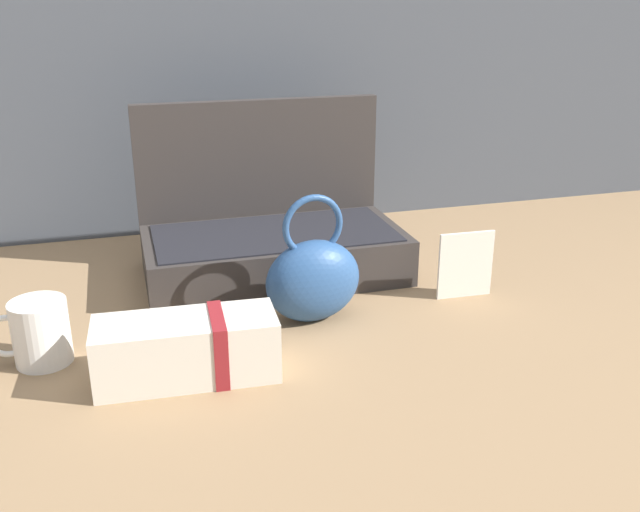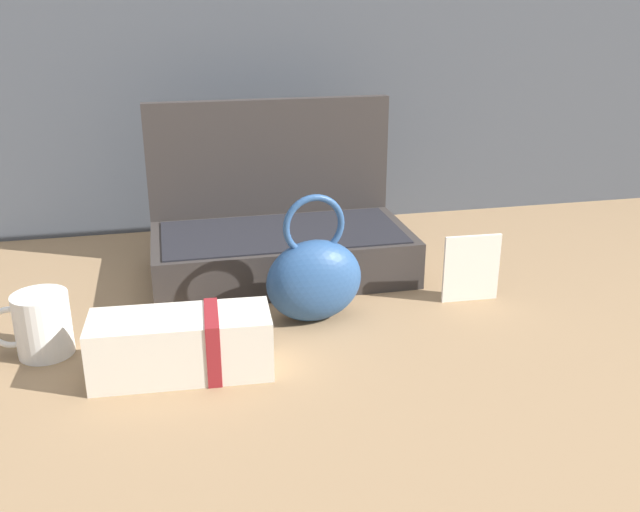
{
  "view_description": "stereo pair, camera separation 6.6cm",
  "coord_description": "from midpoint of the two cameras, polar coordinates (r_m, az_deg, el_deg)",
  "views": [
    {
      "loc": [
        -0.32,
        -1.04,
        0.53
      ],
      "look_at": [
        -0.02,
        -0.02,
        0.13
      ],
      "focal_mm": 39.66,
      "sensor_mm": 36.0,
      "label": 1
    },
    {
      "loc": [
        -0.25,
        -1.06,
        0.53
      ],
      "look_at": [
        -0.02,
        -0.02,
        0.13
      ],
      "focal_mm": 39.66,
      "sensor_mm": 36.0,
      "label": 2
    }
  ],
  "objects": [
    {
      "name": "cream_toiletry_bag",
      "position": [
        1.04,
        -12.33,
        -7.32
      ],
      "size": [
        0.26,
        0.11,
        0.1
      ],
      "color": "silver",
      "rests_on": "ground_plane"
    },
    {
      "name": "teal_pouch_handbag",
      "position": [
        1.18,
        -2.16,
        -1.8
      ],
      "size": [
        0.17,
        0.11,
        0.22
      ],
      "color": "#284C7F",
      "rests_on": "ground_plane"
    },
    {
      "name": "coffee_mug",
      "position": [
        1.15,
        -23.27,
        -5.7
      ],
      "size": [
        0.12,
        0.08,
        0.1
      ],
      "color": "white",
      "rests_on": "ground_plane"
    },
    {
      "name": "ground_plane",
      "position": [
        1.21,
        -0.81,
        -5.2
      ],
      "size": [
        6.0,
        6.0,
        0.0
      ],
      "primitive_type": "plane",
      "color": "#8C6D4C"
    },
    {
      "name": "info_card_left",
      "position": [
        1.3,
        10.24,
        -0.73
      ],
      "size": [
        0.1,
        0.01,
        0.12
      ],
      "primitive_type": "cube",
      "rotation": [
        0.0,
        0.0,
        -0.04
      ],
      "color": "white",
      "rests_on": "ground_plane"
    },
    {
      "name": "open_suitcase",
      "position": [
        1.4,
        -5.33,
        1.7
      ],
      "size": [
        0.49,
        0.27,
        0.32
      ],
      "color": "#332D2B",
      "rests_on": "ground_plane"
    }
  ]
}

